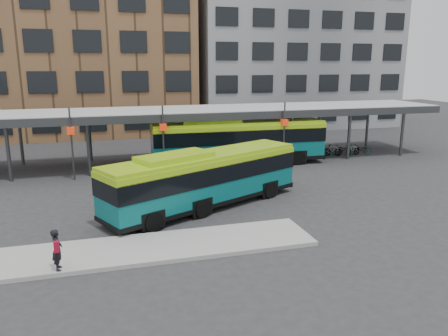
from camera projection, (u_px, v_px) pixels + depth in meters
The scene contains 9 objects.
ground at pixel (250, 215), 22.39m from camera, with size 120.00×120.00×0.00m, color #28282B.
boarding_island at pixel (149, 248), 18.11m from camera, with size 14.00×3.00×0.18m, color gray.
canopy at pixel (195, 112), 33.50m from camera, with size 40.00×6.53×4.80m.
building_brick at pixel (67, 31), 47.10m from camera, with size 26.00×14.00×22.00m, color brown.
building_grey at pixel (288, 43), 54.23m from camera, with size 24.00×14.00×20.00m, color slate.
bus_front at pixel (204, 178), 23.14m from camera, with size 11.48×7.23×3.19m.
bus_rear at pixel (238, 140), 33.15m from camera, with size 13.19×3.30×3.61m.
pedestrian at pixel (57, 249), 15.87m from camera, with size 0.39×0.62×1.57m.
bike_rack at pixel (343, 150), 36.76m from camera, with size 4.95×1.55×0.95m.
Camera 1 is at (-7.07, -20.04, 7.57)m, focal length 35.00 mm.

